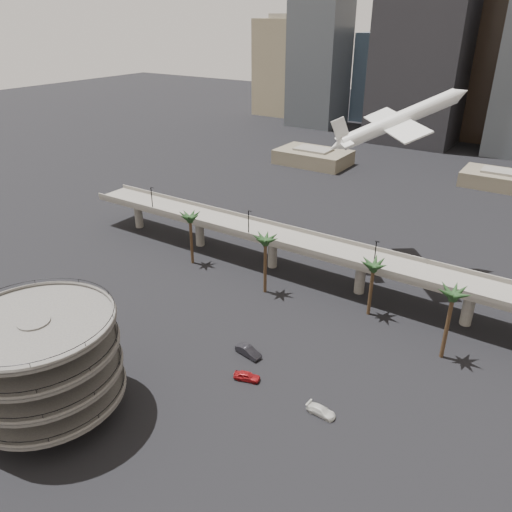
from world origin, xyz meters
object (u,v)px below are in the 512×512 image
Objects in this scene: overpass at (315,249)px; airborne_jet at (398,121)px; parking_ramp at (42,359)px; car_c at (321,411)px; car_b at (248,351)px; car_a at (247,376)px.

airborne_jet is (9.95, 15.27, 26.50)m from overpass.
parking_ramp is 41.27m from car_c.
parking_ramp is 81.35m from airborne_jet.
car_b is (-6.33, -46.65, -33.00)m from airborne_jet.
overpass is 28.50× the size of car_c.
parking_ramp is 0.90× the size of airborne_jet.
parking_ramp reaches higher than overpass.
airborne_jet reaches higher than car_a.
car_c is at bearing -60.77° from overpass.
overpass is 5.24× the size of airborne_jet.
car_c is (33.81, 21.81, -9.17)m from parking_ramp.
overpass is 32.16m from airborne_jet.
airborne_jet is 5.69× the size of car_a.
parking_ramp is at bearing 125.25° from car_c.
car_b is at bearing -83.42° from overpass.
overpass is at bearing -162.15° from airborne_jet.
overpass is 32.25m from car_b.
airborne_jet is at bearing 72.83° from parking_ramp.
airborne_jet is 63.01m from car_c.
parking_ramp is 31.24m from car_a.
parking_ramp is at bearing 120.62° from car_a.
car_a is at bearing 91.21° from car_c.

